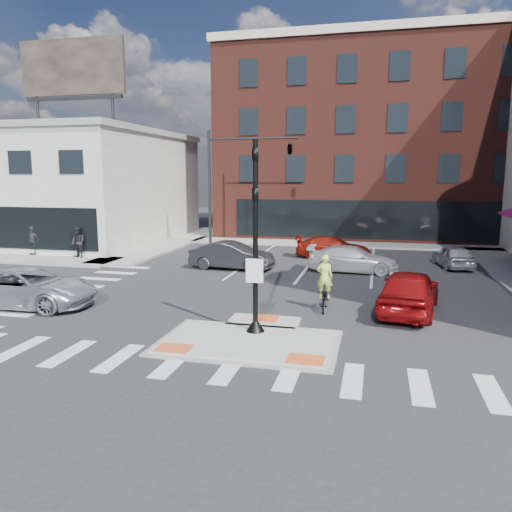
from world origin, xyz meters
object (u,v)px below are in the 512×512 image
(red_sedan, at_px, (409,291))
(cyclist, at_px, (324,292))
(bg_car_red, at_px, (333,247))
(pedestrian_b, at_px, (32,240))
(white_pickup, at_px, (353,259))
(pedestrian_a, at_px, (78,242))
(silver_suv, at_px, (27,288))
(bg_car_dark, at_px, (232,256))
(bg_car_silver, at_px, (453,256))

(red_sedan, bearing_deg, cyclist, 16.82)
(bg_car_red, distance_m, pedestrian_b, 18.58)
(white_pickup, height_order, pedestrian_a, pedestrian_a)
(bg_car_red, bearing_deg, pedestrian_b, 100.45)
(bg_car_red, bearing_deg, white_pickup, -164.22)
(silver_suv, height_order, white_pickup, silver_suv)
(red_sedan, xyz_separation_m, bg_car_red, (-3.80, 11.82, -0.16))
(white_pickup, xyz_separation_m, bg_car_red, (-1.41, 4.34, -0.02))
(cyclist, bearing_deg, bg_car_red, -89.52)
(red_sedan, xyz_separation_m, bg_car_dark, (-8.78, 6.75, -0.08))
(silver_suv, relative_size, pedestrian_b, 3.04)
(silver_suv, xyz_separation_m, red_sedan, (14.25, 2.57, 0.07))
(bg_car_red, relative_size, cyclist, 2.13)
(bg_car_dark, height_order, pedestrian_b, pedestrian_b)
(pedestrian_a, bearing_deg, red_sedan, -2.34)
(pedestrian_b, bearing_deg, cyclist, -15.85)
(bg_car_silver, xyz_separation_m, pedestrian_b, (-24.83, -2.33, 0.40))
(bg_car_dark, bearing_deg, silver_suv, 153.84)
(silver_suv, bearing_deg, bg_car_red, -39.21)
(cyclist, bearing_deg, white_pickup, -97.82)
(white_pickup, height_order, pedestrian_b, pedestrian_b)
(red_sedan, bearing_deg, bg_car_red, -62.84)
(silver_suv, distance_m, pedestrian_a, 10.80)
(silver_suv, xyz_separation_m, pedestrian_b, (-7.68, 10.32, 0.29))
(bg_car_silver, height_order, cyclist, cyclist)
(pedestrian_b, bearing_deg, pedestrian_a, 0.95)
(bg_car_silver, bearing_deg, silver_suv, 26.72)
(bg_car_dark, xyz_separation_m, pedestrian_a, (-9.71, 0.60, 0.34))
(bg_car_silver, distance_m, pedestrian_b, 24.95)
(white_pickup, distance_m, bg_car_silver, 5.91)
(red_sedan, distance_m, pedestrian_a, 19.90)
(silver_suv, xyz_separation_m, bg_car_silver, (17.16, 12.66, -0.11))
(red_sedan, relative_size, cyclist, 2.26)
(bg_car_silver, xyz_separation_m, cyclist, (-5.97, -10.49, 0.08))
(red_sedan, distance_m, bg_car_dark, 11.07)
(white_pickup, xyz_separation_m, bg_car_silver, (5.30, 2.61, -0.04))
(white_pickup, xyz_separation_m, pedestrian_a, (-16.09, -0.12, 0.40))
(bg_car_silver, bearing_deg, red_sedan, 64.24)
(bg_car_silver, distance_m, pedestrian_a, 21.57)
(pedestrian_b, bearing_deg, silver_suv, -45.85)
(red_sedan, relative_size, bg_car_silver, 1.29)
(bg_car_dark, xyz_separation_m, bg_car_silver, (11.68, 3.33, -0.10))
(white_pickup, distance_m, pedestrian_b, 19.54)
(white_pickup, relative_size, bg_car_red, 1.03)
(red_sedan, height_order, white_pickup, red_sedan)
(bg_car_dark, distance_m, pedestrian_b, 13.19)
(white_pickup, bearing_deg, silver_suv, 131.10)
(cyclist, xyz_separation_m, pedestrian_a, (-15.43, 7.76, 0.36))
(red_sedan, xyz_separation_m, pedestrian_b, (-21.93, 7.75, 0.22))
(white_pickup, bearing_deg, cyclist, 175.98)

